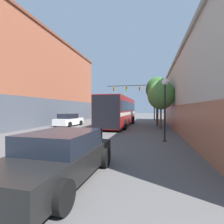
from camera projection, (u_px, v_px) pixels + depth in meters
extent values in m
cube|color=silver|center=(101.00, 127.00, 19.07)|extent=(0.14, 46.54, 0.01)
cube|color=#995138|center=(32.00, 81.00, 23.06)|extent=(7.24, 26.46, 11.42)
cube|color=#4C515B|center=(56.00, 112.00, 22.35)|extent=(0.24, 25.94, 3.20)
cube|color=brown|center=(31.00, 38.00, 22.95)|extent=(7.53, 26.73, 0.30)
cube|color=#B7B2A3|center=(214.00, 95.00, 16.04)|extent=(6.94, 28.50, 6.56)
cube|color=#A86647|center=(175.00, 118.00, 16.84)|extent=(0.24, 27.93, 2.30)
cube|color=gray|center=(214.00, 61.00, 15.98)|extent=(7.22, 28.79, 0.30)
cube|color=maroon|center=(119.00, 111.00, 20.35)|extent=(2.56, 11.78, 3.02)
cube|color=black|center=(119.00, 106.00, 20.34)|extent=(2.61, 11.55, 0.97)
cube|color=beige|center=(119.00, 113.00, 20.35)|extent=(2.60, 11.67, 0.30)
cube|color=black|center=(106.00, 112.00, 14.64)|extent=(2.45, 0.07, 2.90)
cylinder|color=black|center=(115.00, 120.00, 24.22)|extent=(0.31, 1.00, 1.00)
cylinder|color=black|center=(133.00, 120.00, 23.64)|extent=(0.31, 1.00, 1.00)
cylinder|color=black|center=(99.00, 124.00, 17.11)|extent=(0.31, 1.00, 1.00)
cylinder|color=black|center=(125.00, 125.00, 16.53)|extent=(0.31, 1.00, 1.00)
cube|color=black|center=(57.00, 162.00, 4.88)|extent=(2.03, 4.49, 0.64)
cube|color=black|center=(62.00, 140.00, 5.13)|extent=(1.81, 2.36, 0.52)
cylinder|color=black|center=(55.00, 154.00, 6.46)|extent=(0.24, 0.67, 0.66)
cylinder|color=black|center=(105.00, 158.00, 5.97)|extent=(0.24, 0.67, 0.66)
cylinder|color=black|center=(63.00, 197.00, 3.31)|extent=(0.24, 0.67, 0.66)
cube|color=silver|center=(102.00, 117.00, 32.72)|extent=(2.38, 4.83, 0.63)
cube|color=black|center=(102.00, 114.00, 32.48)|extent=(1.93, 2.61, 0.59)
cylinder|color=black|center=(98.00, 117.00, 34.23)|extent=(0.31, 0.70, 0.68)
cylinder|color=black|center=(108.00, 117.00, 34.08)|extent=(0.31, 0.70, 0.68)
cylinder|color=black|center=(96.00, 118.00, 31.37)|extent=(0.31, 0.70, 0.68)
cylinder|color=black|center=(106.00, 118.00, 31.22)|extent=(0.31, 0.70, 0.68)
cube|color=silver|center=(69.00, 121.00, 20.41)|extent=(2.08, 4.14, 0.71)
cube|color=black|center=(68.00, 116.00, 20.20)|extent=(1.76, 2.22, 0.56)
cylinder|color=black|center=(68.00, 122.00, 21.86)|extent=(0.28, 0.60, 0.58)
cylinder|color=black|center=(81.00, 123.00, 21.31)|extent=(0.28, 0.60, 0.58)
cylinder|color=black|center=(56.00, 124.00, 19.51)|extent=(0.28, 0.60, 0.58)
cylinder|color=black|center=(70.00, 125.00, 18.96)|extent=(0.28, 0.60, 0.58)
cylinder|color=black|center=(154.00, 102.00, 30.66)|extent=(0.18, 0.18, 6.49)
cylinder|color=black|center=(130.00, 86.00, 31.55)|extent=(8.54, 0.12, 0.12)
cube|color=#9E8419|center=(140.00, 88.00, 31.18)|extent=(0.28, 0.24, 0.80)
sphere|color=red|center=(140.00, 87.00, 31.03)|extent=(0.18, 0.18, 0.18)
sphere|color=black|center=(140.00, 88.00, 31.03)|extent=(0.18, 0.18, 0.18)
sphere|color=black|center=(140.00, 90.00, 31.04)|extent=(0.18, 0.18, 0.18)
cube|color=#9E8419|center=(127.00, 89.00, 31.70)|extent=(0.28, 0.24, 0.80)
sphere|color=black|center=(127.00, 87.00, 31.55)|extent=(0.18, 0.18, 0.18)
sphere|color=black|center=(127.00, 88.00, 31.55)|extent=(0.18, 0.18, 0.18)
sphere|color=green|center=(127.00, 90.00, 31.55)|extent=(0.18, 0.18, 0.18)
cube|color=#9E8419|center=(114.00, 89.00, 32.22)|extent=(0.28, 0.24, 0.80)
sphere|color=red|center=(114.00, 87.00, 32.06)|extent=(0.18, 0.18, 0.18)
sphere|color=black|center=(114.00, 89.00, 32.07)|extent=(0.18, 0.18, 0.18)
sphere|color=black|center=(114.00, 90.00, 32.07)|extent=(0.18, 0.18, 0.18)
cone|color=black|center=(165.00, 140.00, 10.66)|extent=(0.26, 0.26, 0.20)
cylinder|color=black|center=(165.00, 113.00, 10.63)|extent=(0.10, 0.10, 3.51)
sphere|color=white|center=(165.00, 82.00, 10.60)|extent=(0.40, 0.40, 0.40)
cylinder|color=brown|center=(161.00, 118.00, 17.27)|extent=(0.17, 0.17, 2.26)
ellipsoid|color=#4C843D|center=(161.00, 95.00, 17.23)|extent=(2.63, 2.37, 2.89)
cylinder|color=brown|center=(157.00, 113.00, 20.27)|extent=(0.28, 0.28, 3.12)
ellipsoid|color=#2D5B28|center=(157.00, 89.00, 20.22)|extent=(2.65, 2.39, 2.92)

